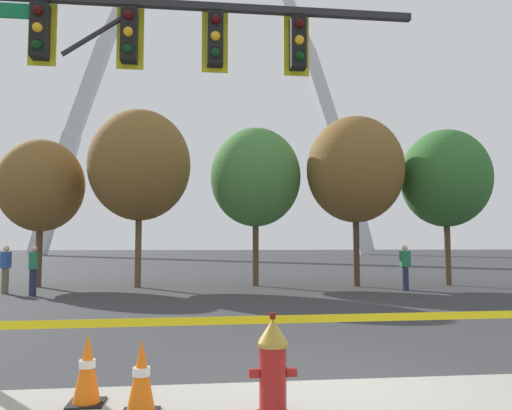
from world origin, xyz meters
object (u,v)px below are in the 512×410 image
(pedestrian_standing_center, at_px, (6,269))
(traffic_cone_by_hydrant, at_px, (141,377))
(traffic_cone_mid_sidewalk, at_px, (87,369))
(pedestrian_walking_left, at_px, (33,270))
(traffic_signal_gantry, at_px, (102,73))
(monument_arch, at_px, (209,100))
(fire_hydrant, at_px, (273,368))
(pedestrian_walking_right, at_px, (405,267))

(pedestrian_standing_center, bearing_deg, traffic_cone_by_hydrant, -65.31)
(traffic_cone_mid_sidewalk, bearing_deg, traffic_cone_by_hydrant, -33.03)
(pedestrian_walking_left, height_order, pedestrian_standing_center, same)
(pedestrian_walking_left, bearing_deg, traffic_signal_gantry, -67.25)
(traffic_cone_mid_sidewalk, distance_m, traffic_signal_gantry, 4.88)
(pedestrian_walking_left, bearing_deg, traffic_cone_mid_sidewalk, -70.35)
(monument_arch, bearing_deg, fire_hydrant, -90.68)
(traffic_cone_mid_sidewalk, height_order, pedestrian_walking_left, pedestrian_walking_left)
(fire_hydrant, distance_m, traffic_signal_gantry, 5.62)
(monument_arch, height_order, pedestrian_standing_center, monument_arch)
(pedestrian_walking_right, bearing_deg, pedestrian_walking_left, -178.05)
(pedestrian_walking_left, bearing_deg, traffic_cone_by_hydrant, -68.39)
(traffic_cone_by_hydrant, bearing_deg, monument_arch, 88.24)
(pedestrian_standing_center, relative_size, pedestrian_walking_right, 1.00)
(traffic_cone_mid_sidewalk, distance_m, pedestrian_walking_right, 14.38)
(traffic_signal_gantry, bearing_deg, pedestrian_standing_center, 116.63)
(fire_hydrant, xyz_separation_m, monument_arch, (0.80, 67.13, 21.88))
(fire_hydrant, relative_size, monument_arch, 0.02)
(pedestrian_walking_right, bearing_deg, traffic_cone_by_hydrant, -123.07)
(traffic_cone_by_hydrant, relative_size, pedestrian_standing_center, 0.46)
(traffic_signal_gantry, bearing_deg, monument_arch, 87.24)
(traffic_cone_mid_sidewalk, height_order, traffic_signal_gantry, traffic_signal_gantry)
(traffic_cone_by_hydrant, relative_size, pedestrian_walking_right, 0.46)
(fire_hydrant, distance_m, pedestrian_walking_left, 13.21)
(monument_arch, distance_m, pedestrian_walking_right, 59.23)
(monument_arch, relative_size, pedestrian_standing_center, 32.16)
(monument_arch, height_order, pedestrian_walking_left, monument_arch)
(pedestrian_walking_right, bearing_deg, traffic_cone_mid_sidewalk, -125.88)
(fire_hydrant, bearing_deg, traffic_cone_mid_sidewalk, 161.78)
(traffic_cone_by_hydrant, distance_m, traffic_cone_mid_sidewalk, 0.70)
(fire_hydrant, xyz_separation_m, pedestrian_walking_right, (6.58, 12.26, 0.35))
(pedestrian_walking_left, bearing_deg, pedestrian_walking_right, 1.95)
(pedestrian_walking_left, distance_m, pedestrian_standing_center, 1.47)
(traffic_signal_gantry, relative_size, pedestrian_walking_right, 4.92)
(traffic_signal_gantry, xyz_separation_m, pedestrian_standing_center, (-4.73, 9.44, -3.59))
(traffic_cone_by_hydrant, relative_size, pedestrian_walking_left, 0.46)
(traffic_cone_mid_sidewalk, xyz_separation_m, pedestrian_standing_center, (-5.16, 12.13, 0.46))
(traffic_signal_gantry, relative_size, pedestrian_standing_center, 4.92)
(traffic_cone_by_hydrant, height_order, pedestrian_walking_right, pedestrian_walking_right)
(pedestrian_walking_left, xyz_separation_m, pedestrian_standing_center, (-1.15, 0.91, 0.00))
(pedestrian_walking_left, relative_size, pedestrian_walking_right, 1.00)
(traffic_cone_by_hydrant, distance_m, pedestrian_standing_center, 13.78)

